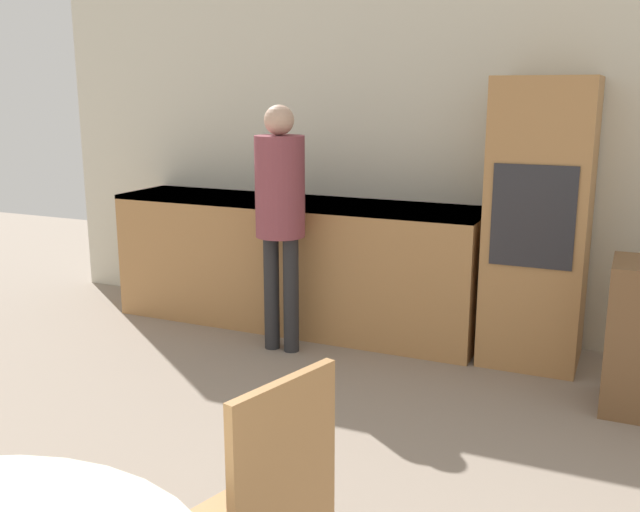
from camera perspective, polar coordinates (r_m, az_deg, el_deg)
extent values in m
cube|color=beige|center=(4.95, 12.42, 8.37)|extent=(6.80, 0.05, 2.60)
cube|color=#AD7A47|center=(5.15, -2.07, -0.61)|extent=(2.69, 0.60, 0.92)
cube|color=black|center=(5.06, -2.11, 4.31)|extent=(2.69, 0.60, 0.03)
cube|color=#AD7A47|center=(4.60, 17.09, 2.51)|extent=(0.59, 0.58, 1.77)
cube|color=#28282D|center=(4.29, 16.66, 3.02)|extent=(0.47, 0.01, 0.60)
cube|color=#AD7A47|center=(1.93, -2.87, -16.99)|extent=(0.13, 0.37, 0.52)
cylinder|color=#262628|center=(4.71, -3.89, -2.93)|extent=(0.10, 0.10, 0.77)
cylinder|color=#262628|center=(4.65, -2.33, -3.13)|extent=(0.10, 0.10, 0.77)
cylinder|color=brown|center=(4.53, -3.23, 5.56)|extent=(0.32, 0.32, 0.64)
sphere|color=tan|center=(4.50, -3.30, 10.80)|extent=(0.19, 0.19, 0.19)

